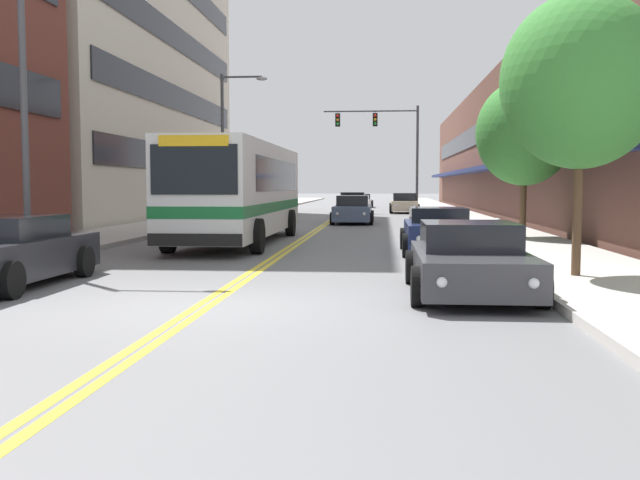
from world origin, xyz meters
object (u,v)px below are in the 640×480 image
Objects in this scene: street_tree_right_near at (581,81)px; car_slate_blue_moving_second at (353,211)px; car_white_moving_third at (361,201)px; car_black_moving_lead at (353,203)px; fire_hydrant at (497,234)px; car_dark_grey_parked_right_foreground at (469,261)px; street_lamp_left_far at (229,134)px; car_red_parked_left_far at (260,207)px; street_tree_right_mid at (524,133)px; street_lamp_left_near at (37,72)px; car_navy_parked_right_far at (438,232)px; car_silver_parked_left_near at (237,211)px; traffic_signal_mast at (387,137)px; car_charcoal_parked_left_mid at (2,253)px; car_champagne_parked_right_mid at (404,204)px; city_bus at (241,188)px.

car_slate_blue_moving_second is at bearing 103.77° from street_tree_right_near.
car_slate_blue_moving_second is 26.69m from car_white_moving_third.
car_black_moving_lead is 4.77× the size of fire_hydrant.
car_slate_blue_moving_second reaches higher than car_dark_grey_parked_right_foreground.
street_lamp_left_far is (-5.60, -15.65, 3.85)m from car_black_moving_lead.
car_red_parked_left_far is 0.83× the size of street_tree_right_mid.
street_lamp_left_near is at bearing -90.04° from street_lamp_left_far.
fire_hydrant is at bearing -23.08° from car_navy_parked_right_far.
street_lamp_left_far is (-9.36, 15.45, 3.90)m from car_navy_parked_right_far.
car_slate_blue_moving_second is (5.62, 1.57, 0.00)m from car_silver_parked_left_near.
car_silver_parked_left_near is at bearing -114.77° from traffic_signal_mast.
car_black_moving_lead is at bearing 64.05° from car_red_parked_left_far.
car_slate_blue_moving_second is 0.87× the size of street_tree_right_near.
traffic_signal_mast is at bearing 95.64° from street_tree_right_near.
traffic_signal_mast is (7.40, 9.29, 4.67)m from car_red_parked_left_far.
car_silver_parked_left_near is 1.00× the size of car_red_parked_left_far.
traffic_signal_mast reaches higher than car_charcoal_parked_left_mid.
fire_hydrant is at bearing -74.21° from car_slate_blue_moving_second.
car_champagne_parked_right_mid is 1.02× the size of car_navy_parked_right_far.
car_black_moving_lead reaches higher than fire_hydrant.
fire_hydrant is (1.58, 7.04, 0.00)m from car_dark_grey_parked_right_foreground.
car_champagne_parked_right_mid is at bearing 77.92° from car_slate_blue_moving_second.
car_black_moving_lead reaches higher than car_charcoal_parked_left_mid.
car_dark_grey_parked_right_foreground is at bearing -102.68° from fire_hydrant.
car_slate_blue_moving_second is 0.64× the size of street_lamp_left_near.
street_lamp_left_near reaches higher than car_navy_parked_right_far.
car_champagne_parked_right_mid is (8.68, 37.15, 0.01)m from car_charcoal_parked_left_mid.
street_tree_right_near reaches higher than car_black_moving_lead.
car_navy_parked_right_far is 42.57m from car_white_moving_third.
street_lamp_left_far reaches higher than car_champagne_parked_right_mid.
car_navy_parked_right_far is 16.05m from car_slate_blue_moving_second.
car_navy_parked_right_far is at bearing -28.13° from city_bus.
car_champagne_parked_right_mid is 1.04× the size of car_white_moving_third.
car_charcoal_parked_left_mid is at bearing -172.58° from street_tree_right_near.
car_charcoal_parked_left_mid is 50.16m from car_white_moving_third.
car_white_moving_third is (5.25, 28.26, -0.10)m from car_silver_parked_left_near.
car_champagne_parked_right_mid is 0.58× the size of street_lamp_left_far.
car_navy_parked_right_far is (0.11, -29.70, -0.03)m from car_champagne_parked_right_mid.
street_lamp_left_near is (-5.62, -35.78, 3.82)m from car_black_moving_lead.
city_bus is 2.63× the size of car_silver_parked_left_near.
car_white_moving_third is 43.38m from fire_hydrant.
street_lamp_left_far reaches higher than street_tree_right_near.
car_slate_blue_moving_second is at bearing 101.12° from car_navy_parked_right_far.
street_tree_right_near reaches higher than car_slate_blue_moving_second.
street_tree_right_near is at bearing -95.31° from street_tree_right_mid.
car_navy_parked_right_far is at bearing -78.88° from car_slate_blue_moving_second.
street_tree_right_mid is at bearing -40.70° from street_lamp_left_far.
car_red_parked_left_far reaches higher than car_navy_parked_right_far.
car_black_moving_lead is 17.06m from street_lamp_left_far.
street_lamp_left_near reaches higher than street_tree_right_near.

